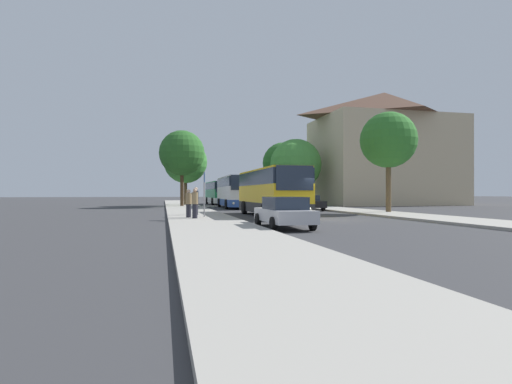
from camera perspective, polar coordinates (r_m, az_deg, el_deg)
The scene contains 19 objects.
ground_plane at distance 24.43m, azimuth 9.23°, elevation -3.96°, with size 300.00×300.00×0.00m, color #38383A.
sidewalk_left at distance 22.72m, azimuth -7.37°, elevation -4.06°, with size 4.00×120.00×0.15m, color #A39E93.
sidewalk_right at distance 27.85m, azimuth 22.70°, elevation -3.33°, with size 4.00×120.00×0.15m, color #A39E93.
building_right_background at distance 58.17m, azimuth 17.89°, elevation 5.92°, with size 18.18×12.24×15.53m.
bus_front at distance 28.06m, azimuth 2.13°, elevation 0.09°, with size 2.89×10.43×3.25m.
bus_middle at distance 43.34m, azimuth -3.14°, elevation 0.09°, with size 3.03×11.39×3.37m.
bus_rear at distance 57.17m, azimuth -5.38°, elevation -0.05°, with size 2.95×10.40×3.21m.
parked_car_left_curb at distance 18.50m, azimuth 3.99°, elevation -2.85°, with size 2.00×4.71×1.45m.
parked_car_right_near at distance 37.25m, azimuth 7.34°, elevation -1.49°, with size 2.13×4.65×1.44m.
parked_car_right_far at distance 46.01m, azimuth 3.51°, elevation -1.21°, with size 1.96×4.36×1.49m.
bus_stop_sign at distance 24.72m, azimuth -7.41°, elevation 0.42°, with size 0.08×0.45×2.79m.
pedestrian_waiting_near at distance 23.51m, azimuth -8.73°, elevation -1.59°, with size 0.36×0.36×1.75m.
pedestrian_waiting_far at distance 24.40m, azimuth -9.60°, elevation -1.61°, with size 0.36×0.36×1.69m.
pedestrian_walking_back at distance 27.46m, azimuth -8.58°, elevation -1.23°, with size 0.36×0.36×1.87m.
tree_left_near at distance 46.70m, azimuth -10.53°, elevation 5.47°, with size 5.18×5.18×8.66m.
tree_left_far at distance 51.51m, azimuth -10.03°, elevation 4.27°, with size 5.47×5.47×8.19m.
tree_right_near at distance 33.23m, azimuth 18.39°, elevation 7.03°, with size 4.39×4.39×7.85m.
tree_right_mid at distance 57.77m, azimuth 3.91°, elevation 4.14°, with size 5.96×5.96×8.78m.
tree_right_far at distance 51.34m, azimuth 5.70°, elevation 3.91°, with size 6.56×6.56×8.39m.
Camera 1 is at (-9.26, -22.55, 1.62)m, focal length 28.00 mm.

